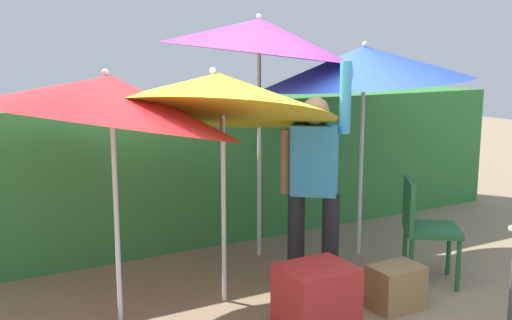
# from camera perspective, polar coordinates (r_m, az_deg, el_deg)

# --- Properties ---
(ground_plane) EXTENTS (24.00, 24.00, 0.00)m
(ground_plane) POSITION_cam_1_polar(r_m,az_deg,el_deg) (4.98, 1.74, -13.11)
(ground_plane) COLOR #9E8466
(hedge_row) EXTENTS (8.00, 0.70, 1.45)m
(hedge_row) POSITION_cam_1_polar(r_m,az_deg,el_deg) (6.36, -6.95, -1.09)
(hedge_row) COLOR #38843D
(hedge_row) RESTS_ON ground_plane
(umbrella_rainbow) EXTENTS (1.99, 1.95, 2.02)m
(umbrella_rainbow) POSITION_cam_1_polar(r_m,az_deg,el_deg) (4.43, -13.41, 5.44)
(umbrella_rainbow) COLOR silver
(umbrella_rainbow) RESTS_ON ground_plane
(umbrella_orange) EXTENTS (1.99, 1.98, 2.09)m
(umbrella_orange) POSITION_cam_1_polar(r_m,az_deg,el_deg) (5.84, 9.95, 8.61)
(umbrella_orange) COLOR silver
(umbrella_orange) RESTS_ON ground_plane
(umbrella_yellow) EXTENTS (1.83, 1.81, 2.37)m
(umbrella_yellow) POSITION_cam_1_polar(r_m,az_deg,el_deg) (5.74, 0.27, 11.33)
(umbrella_yellow) COLOR silver
(umbrella_yellow) RESTS_ON ground_plane
(umbrella_navy) EXTENTS (1.88, 1.83, 2.08)m
(umbrella_navy) POSITION_cam_1_polar(r_m,az_deg,el_deg) (4.65, -3.55, 6.08)
(umbrella_navy) COLOR silver
(umbrella_navy) RESTS_ON ground_plane
(person_vendor) EXTENTS (0.47, 0.43, 1.88)m
(person_vendor) POSITION_cam_1_polar(r_m,az_deg,el_deg) (4.96, 5.39, -1.88)
(person_vendor) COLOR black
(person_vendor) RESTS_ON ground_plane
(chair_plastic) EXTENTS (0.61, 0.61, 0.89)m
(chair_plastic) POSITION_cam_1_polar(r_m,az_deg,el_deg) (5.43, 15.18, -5.72)
(chair_plastic) COLOR #236633
(chair_plastic) RESTS_ON ground_plane
(cooler_box) EXTENTS (0.50, 0.42, 0.47)m
(cooler_box) POSITION_cam_1_polar(r_m,az_deg,el_deg) (4.49, 5.58, -12.57)
(cooler_box) COLOR red
(cooler_box) RESTS_ON ground_plane
(crate_cardboard) EXTENTS (0.40, 0.28, 0.34)m
(crate_cardboard) POSITION_cam_1_polar(r_m,az_deg,el_deg) (4.95, 12.76, -11.36)
(crate_cardboard) COLOR #9E7A4C
(crate_cardboard) RESTS_ON ground_plane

